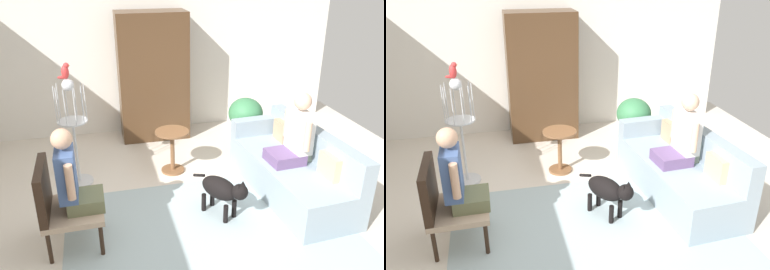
# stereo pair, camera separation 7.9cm
# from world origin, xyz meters

# --- Properties ---
(ground_plane) EXTENTS (7.31, 7.31, 0.00)m
(ground_plane) POSITION_xyz_m (0.00, 0.00, 0.00)
(ground_plane) COLOR beige
(back_wall) EXTENTS (6.44, 0.12, 2.57)m
(back_wall) POSITION_xyz_m (0.00, 3.11, 1.29)
(back_wall) COLOR silver
(back_wall) RESTS_ON ground
(area_rug) EXTENTS (3.16, 2.14, 0.01)m
(area_rug) POSITION_xyz_m (0.11, -0.09, 0.00)
(area_rug) COLOR #9EB2B7
(area_rug) RESTS_ON ground
(couch) EXTENTS (0.94, 2.06, 0.84)m
(couch) POSITION_xyz_m (1.36, 0.47, 0.31)
(couch) COLOR #8EA0AD
(couch) RESTS_ON ground
(armchair) EXTENTS (0.61, 0.65, 0.95)m
(armchair) POSITION_xyz_m (-1.46, 0.05, 0.53)
(armchair) COLOR black
(armchair) RESTS_ON ground
(person_on_couch) EXTENTS (0.50, 0.54, 0.88)m
(person_on_couch) POSITION_xyz_m (1.33, 0.43, 0.81)
(person_on_couch) COLOR #684D7D
(person_on_armchair) EXTENTS (0.44, 0.52, 0.89)m
(person_on_armchair) POSITION_xyz_m (-1.31, 0.05, 0.79)
(person_on_armchair) COLOR #606444
(round_end_table) EXTENTS (0.47, 0.47, 0.62)m
(round_end_table) POSITION_xyz_m (-0.02, 1.36, 0.37)
(round_end_table) COLOR brown
(round_end_table) RESTS_ON ground
(dog) EXTENTS (0.48, 0.71, 0.55)m
(dog) POSITION_xyz_m (0.31, 0.15, 0.35)
(dog) COLOR black
(dog) RESTS_ON ground
(bird_cage_stand) EXTENTS (0.38, 0.38, 1.45)m
(bird_cage_stand) POSITION_xyz_m (-1.32, 1.35, 0.72)
(bird_cage_stand) COLOR silver
(bird_cage_stand) RESTS_ON ground
(parrot) EXTENTS (0.17, 0.10, 0.20)m
(parrot) POSITION_xyz_m (-1.33, 1.35, 1.54)
(parrot) COLOR red
(parrot) RESTS_ON bird_cage_stand
(potted_plant) EXTENTS (0.52, 0.52, 0.88)m
(potted_plant) POSITION_xyz_m (1.19, 1.72, 0.57)
(potted_plant) COLOR #996047
(potted_plant) RESTS_ON ground
(armoire_cabinet) EXTENTS (1.11, 0.56, 2.07)m
(armoire_cabinet) POSITION_xyz_m (-0.06, 2.70, 1.04)
(armoire_cabinet) COLOR #4C331E
(armoire_cabinet) RESTS_ON ground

